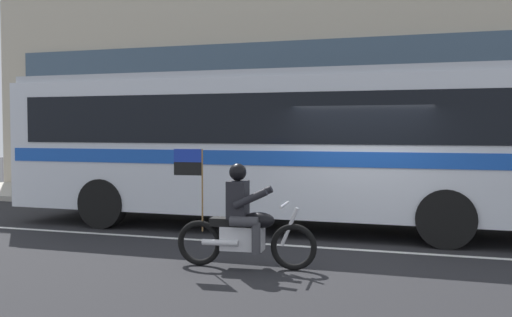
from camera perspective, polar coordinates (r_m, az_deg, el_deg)
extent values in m
plane|color=black|center=(11.16, 9.92, -7.96)|extent=(60.00, 60.00, 0.00)
cube|color=#A39E93|center=(16.15, 12.53, -4.38)|extent=(28.00, 3.80, 0.15)
cube|color=silver|center=(10.57, 9.44, -8.53)|extent=(26.60, 0.14, 0.01)
cube|color=#B2A893|center=(18.70, 13.44, 14.25)|extent=(28.00, 0.80, 11.62)
cube|color=#384C60|center=(17.99, 13.26, 9.08)|extent=(25.76, 0.10, 1.40)
cube|color=silver|center=(12.50, 2.80, 1.22)|extent=(11.75, 2.61, 2.70)
cube|color=black|center=(12.50, 2.81, 3.74)|extent=(10.81, 2.64, 0.96)
cube|color=#194CB2|center=(12.51, 2.80, 0.30)|extent=(11.52, 2.64, 0.28)
cube|color=#ADB1BA|center=(12.54, 2.82, 7.67)|extent=(11.52, 2.48, 0.16)
cylinder|color=black|center=(13.00, -14.35, -4.16)|extent=(1.04, 0.30, 1.04)
cylinder|color=black|center=(10.99, 17.63, -5.47)|extent=(1.04, 0.30, 1.04)
torus|color=black|center=(8.92, 3.59, -8.39)|extent=(0.70, 0.16, 0.69)
torus|color=black|center=(9.25, -5.40, -7.99)|extent=(0.70, 0.16, 0.69)
cube|color=silver|center=(9.05, -1.30, -7.57)|extent=(0.66, 0.34, 0.36)
ellipsoid|color=black|center=(8.95, 0.26, -5.88)|extent=(0.50, 0.32, 0.24)
cube|color=black|center=(9.06, -2.54, -6.03)|extent=(0.58, 0.31, 0.12)
cylinder|color=silver|center=(8.88, 3.21, -6.48)|extent=(0.28, 0.08, 0.58)
cylinder|color=silver|center=(8.84, 2.70, -4.41)|extent=(0.10, 0.64, 0.04)
cylinder|color=silver|center=(8.99, -3.42, -7.98)|extent=(0.56, 0.14, 0.09)
cube|color=black|center=(8.98, -1.74, -3.91)|extent=(0.31, 0.39, 0.56)
sphere|color=black|center=(8.94, -1.74, -1.31)|extent=(0.26, 0.26, 0.26)
cylinder|color=#38383D|center=(9.16, -0.60, -5.67)|extent=(0.43, 0.19, 0.15)
cylinder|color=#38383D|center=(9.16, 0.50, -7.19)|extent=(0.13, 0.13, 0.46)
cylinder|color=#38383D|center=(8.82, -1.14, -6.01)|extent=(0.43, 0.19, 0.15)
cylinder|color=#38383D|center=(8.82, 0.01, -7.59)|extent=(0.13, 0.13, 0.46)
cylinder|color=black|center=(9.12, 0.04, -3.56)|extent=(0.53, 0.16, 0.32)
cylinder|color=black|center=(8.73, -0.54, -3.85)|extent=(0.53, 0.16, 0.32)
cylinder|color=olive|center=(9.12, -5.12, -3.03)|extent=(0.02, 0.02, 1.25)
cube|color=#1933A5|center=(9.16, -6.51, 0.28)|extent=(0.44, 0.06, 0.20)
cube|color=black|center=(9.17, -6.50, -0.97)|extent=(0.44, 0.06, 0.20)
cylinder|color=gold|center=(14.77, 12.48, -3.62)|extent=(0.22, 0.22, 0.58)
sphere|color=gold|center=(14.73, 12.49, -2.23)|extent=(0.20, 0.20, 0.20)
cylinder|color=gold|center=(14.62, 12.43, -3.57)|extent=(0.09, 0.10, 0.09)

